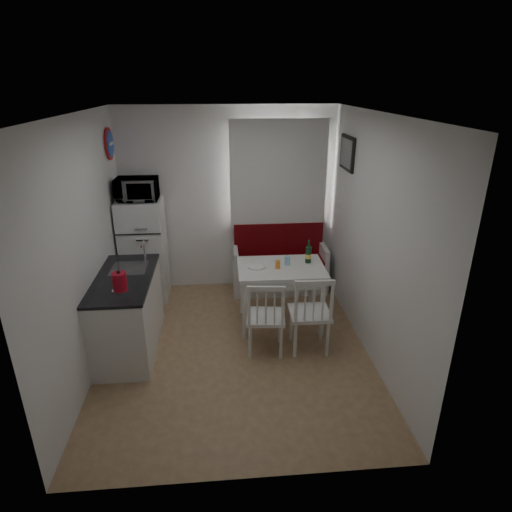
{
  "coord_description": "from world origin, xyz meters",
  "views": [
    {
      "loc": [
        -0.13,
        -4.18,
        2.88
      ],
      "look_at": [
        0.29,
        0.5,
        0.95
      ],
      "focal_mm": 30.0,
      "sensor_mm": 36.0,
      "label": 1
    }
  ],
  "objects_px": {
    "kitchen_counter": "(128,313)",
    "dining_table": "(281,273)",
    "bench": "(279,269)",
    "wine_bottle": "(308,251)",
    "chair_left": "(267,311)",
    "fridge": "(144,250)",
    "microwave": "(137,189)",
    "kettle": "(120,282)",
    "chair_right": "(312,307)"
  },
  "relations": [
    {
      "from": "bench",
      "to": "fridge",
      "type": "bearing_deg",
      "value": -176.64
    },
    {
      "from": "kitchen_counter",
      "to": "microwave",
      "type": "height_order",
      "value": "microwave"
    },
    {
      "from": "kitchen_counter",
      "to": "bench",
      "type": "height_order",
      "value": "kitchen_counter"
    },
    {
      "from": "dining_table",
      "to": "microwave",
      "type": "xyz_separation_m",
      "value": [
        -1.78,
        0.82,
        0.89
      ]
    },
    {
      "from": "bench",
      "to": "microwave",
      "type": "distance_m",
      "value": 2.29
    },
    {
      "from": "kitchen_counter",
      "to": "bench",
      "type": "xyz_separation_m",
      "value": [
        1.92,
        1.36,
        -0.13
      ]
    },
    {
      "from": "bench",
      "to": "kettle",
      "type": "relative_size",
      "value": 5.89
    },
    {
      "from": "chair_right",
      "to": "fridge",
      "type": "bearing_deg",
      "value": 144.14
    },
    {
      "from": "bench",
      "to": "wine_bottle",
      "type": "relative_size",
      "value": 4.62
    },
    {
      "from": "microwave",
      "to": "kettle",
      "type": "xyz_separation_m",
      "value": [
        0.03,
        -1.56,
        -0.57
      ]
    },
    {
      "from": "bench",
      "to": "chair_right",
      "type": "height_order",
      "value": "bench"
    },
    {
      "from": "kitchen_counter",
      "to": "bench",
      "type": "relative_size",
      "value": 0.97
    },
    {
      "from": "bench",
      "to": "chair_right",
      "type": "bearing_deg",
      "value": -85.59
    },
    {
      "from": "chair_left",
      "to": "kettle",
      "type": "xyz_separation_m",
      "value": [
        -1.5,
        -0.08,
        0.46
      ]
    },
    {
      "from": "bench",
      "to": "microwave",
      "type": "bearing_deg",
      "value": -175.14
    },
    {
      "from": "chair_left",
      "to": "wine_bottle",
      "type": "distance_m",
      "value": 1.04
    },
    {
      "from": "bench",
      "to": "kitchen_counter",
      "type": "bearing_deg",
      "value": -144.75
    },
    {
      "from": "fridge",
      "to": "dining_table",
      "type": "bearing_deg",
      "value": -26.08
    },
    {
      "from": "kitchen_counter",
      "to": "chair_left",
      "type": "distance_m",
      "value": 1.58
    },
    {
      "from": "chair_left",
      "to": "microwave",
      "type": "height_order",
      "value": "microwave"
    },
    {
      "from": "wine_bottle",
      "to": "chair_left",
      "type": "bearing_deg",
      "value": -128.18
    },
    {
      "from": "kitchen_counter",
      "to": "microwave",
      "type": "relative_size",
      "value": 2.51
    },
    {
      "from": "chair_right",
      "to": "kitchen_counter",
      "type": "bearing_deg",
      "value": 173.18
    },
    {
      "from": "dining_table",
      "to": "wine_bottle",
      "type": "relative_size",
      "value": 3.59
    },
    {
      "from": "dining_table",
      "to": "chair_right",
      "type": "xyz_separation_m",
      "value": [
        0.25,
        -0.67,
        -0.11
      ]
    },
    {
      "from": "microwave",
      "to": "fridge",
      "type": "bearing_deg",
      "value": 90.0
    },
    {
      "from": "dining_table",
      "to": "wine_bottle",
      "type": "distance_m",
      "value": 0.43
    },
    {
      "from": "microwave",
      "to": "wine_bottle",
      "type": "distance_m",
      "value": 2.34
    },
    {
      "from": "dining_table",
      "to": "microwave",
      "type": "distance_m",
      "value": 2.15
    },
    {
      "from": "chair_left",
      "to": "kettle",
      "type": "height_order",
      "value": "kettle"
    },
    {
      "from": "chair_left",
      "to": "kettle",
      "type": "distance_m",
      "value": 1.57
    },
    {
      "from": "bench",
      "to": "chair_right",
      "type": "relative_size",
      "value": 2.66
    },
    {
      "from": "chair_right",
      "to": "kettle",
      "type": "bearing_deg",
      "value": -176.61
    },
    {
      "from": "fridge",
      "to": "kettle",
      "type": "xyz_separation_m",
      "value": [
        0.03,
        -1.61,
        0.29
      ]
    },
    {
      "from": "fridge",
      "to": "chair_left",
      "type": "bearing_deg",
      "value": -45.11
    },
    {
      "from": "chair_right",
      "to": "kettle",
      "type": "height_order",
      "value": "kettle"
    },
    {
      "from": "bench",
      "to": "wine_bottle",
      "type": "xyz_separation_m",
      "value": [
        0.23,
        -0.88,
        0.61
      ]
    },
    {
      "from": "microwave",
      "to": "wine_bottle",
      "type": "xyz_separation_m",
      "value": [
        2.13,
        -0.72,
        -0.65
      ]
    },
    {
      "from": "dining_table",
      "to": "fridge",
      "type": "bearing_deg",
      "value": 154.54
    },
    {
      "from": "microwave",
      "to": "wine_bottle",
      "type": "height_order",
      "value": "microwave"
    },
    {
      "from": "chair_left",
      "to": "microwave",
      "type": "distance_m",
      "value": 2.36
    },
    {
      "from": "kitchen_counter",
      "to": "kettle",
      "type": "distance_m",
      "value": 0.67
    },
    {
      "from": "bench",
      "to": "chair_left",
      "type": "height_order",
      "value": "bench"
    },
    {
      "from": "dining_table",
      "to": "microwave",
      "type": "bearing_deg",
      "value": 155.85
    },
    {
      "from": "kitchen_counter",
      "to": "wine_bottle",
      "type": "xyz_separation_m",
      "value": [
        2.15,
        0.48,
        0.48
      ]
    },
    {
      "from": "chair_left",
      "to": "wine_bottle",
      "type": "bearing_deg",
      "value": 57.77
    },
    {
      "from": "fridge",
      "to": "wine_bottle",
      "type": "xyz_separation_m",
      "value": [
        2.13,
        -0.77,
        0.21
      ]
    },
    {
      "from": "microwave",
      "to": "dining_table",
      "type": "bearing_deg",
      "value": -24.76
    },
    {
      "from": "dining_table",
      "to": "wine_bottle",
      "type": "bearing_deg",
      "value": 16.56
    },
    {
      "from": "kitchen_counter",
      "to": "dining_table",
      "type": "height_order",
      "value": "kitchen_counter"
    }
  ]
}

